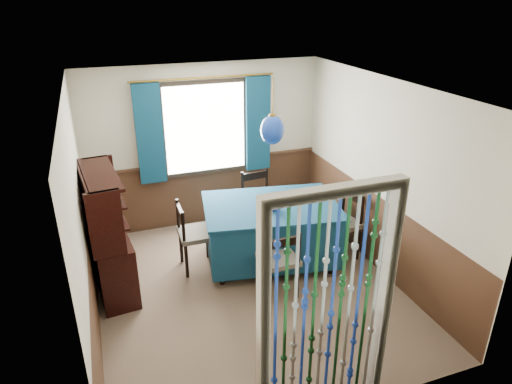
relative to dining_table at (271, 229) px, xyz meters
name	(u,v)px	position (x,y,z in m)	size (l,w,h in m)	color
floor	(248,288)	(-0.50, -0.53, -0.48)	(4.00, 4.00, 0.00)	brown
ceiling	(247,88)	(-0.50, -0.53, 2.02)	(4.00, 4.00, 0.00)	silver
wall_back	(205,147)	(-0.50, 1.47, 0.77)	(3.60, 3.60, 0.00)	beige
wall_front	(332,300)	(-0.50, -2.53, 0.77)	(3.60, 3.60, 0.00)	beige
wall_left	(81,223)	(-2.30, -0.53, 0.77)	(4.00, 4.00, 0.00)	beige
wall_right	(382,178)	(1.30, -0.53, 0.77)	(4.00, 4.00, 0.00)	beige
wainscot_back	(207,192)	(-0.50, 1.46, 0.02)	(3.60, 3.60, 0.00)	#412818
wainscot_front	(325,372)	(-0.50, -2.51, 0.02)	(3.60, 3.60, 0.00)	#412818
wainscot_left	(93,284)	(-2.29, -0.53, 0.02)	(4.00, 4.00, 0.00)	#412818
wainscot_right	(374,230)	(1.28, -0.53, 0.02)	(4.00, 4.00, 0.00)	#412818
window	(205,128)	(-0.50, 1.42, 1.07)	(1.32, 0.12, 1.42)	black
doorway	(327,316)	(-0.50, -2.47, 0.57)	(1.16, 0.12, 2.18)	silver
dining_table	(271,229)	(0.00, 0.00, 0.00)	(1.94, 1.50, 0.85)	#0F364F
chair_near	(279,261)	(-0.18, -0.75, -0.01)	(0.44, 0.42, 0.89)	black
chair_far	(259,202)	(0.13, 0.80, 0.03)	(0.51, 0.49, 0.97)	black
chair_left	(194,234)	(-1.01, 0.18, 0.02)	(0.45, 0.47, 0.95)	black
chair_right	(342,223)	(0.97, -0.21, 0.02)	(0.51, 0.53, 0.96)	black
sideboard	(109,249)	(-2.08, 0.08, 0.07)	(0.53, 1.22, 1.55)	black
pendant_lamp	(272,130)	(0.00, 0.00, 1.38)	(0.29, 0.29, 0.82)	olive
vase_table	(272,204)	(-0.04, -0.14, 0.45)	(0.16, 0.16, 0.17)	navy
bowl_shelf	(110,217)	(-2.02, -0.15, 0.60)	(0.22, 0.22, 0.06)	beige
vase_sideboard	(109,215)	(-2.02, 0.38, 0.38)	(0.18, 0.18, 0.19)	beige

